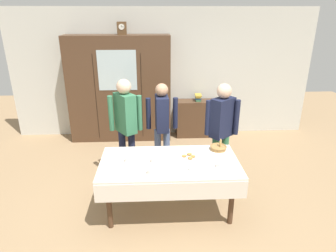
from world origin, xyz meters
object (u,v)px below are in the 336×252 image
object	(u,v)px
wall_cabinet	(120,89)
person_behind_table_right	(222,125)
book_stack	(198,97)
spoon_far_right	(153,154)
tea_cup_near_left	(128,160)
person_by_cabinet	(126,120)
tea_cup_back_edge	(219,166)
person_near_right_end	(162,120)
bookshelf_low	(197,118)
bread_basket	(218,147)
tea_cup_far_right	(192,169)
mantel_clock	(122,28)
dining_table	(170,169)
tea_cup_far_left	(150,172)
tea_cup_mid_right	(154,160)
pastry_plate	(189,157)
spoon_near_left	(213,159)
spoon_near_right	(117,156)

from	to	relation	value
wall_cabinet	person_behind_table_right	distance (m)	2.56
book_stack	spoon_far_right	distance (m)	2.57
tea_cup_near_left	person_by_cabinet	xyz separation A→B (m)	(-0.09, 0.87, 0.24)
tea_cup_back_edge	person_near_right_end	world-z (taller)	person_near_right_end
book_stack	person_behind_table_right	world-z (taller)	person_behind_table_right
bookshelf_low	bread_basket	size ratio (longest dim) A/B	3.84
tea_cup_near_left	person_by_cabinet	bearing A→B (deg)	95.74
tea_cup_far_right	mantel_clock	bearing A→B (deg)	110.51
dining_table	bookshelf_low	bearing A→B (deg)	74.00
person_near_right_end	tea_cup_back_edge	bearing A→B (deg)	-61.40
tea_cup_far_left	bread_basket	distance (m)	1.16
tea_cup_mid_right	person_near_right_end	xyz separation A→B (m)	(0.14, 1.09, 0.16)
tea_cup_mid_right	tea_cup_far_left	size ratio (longest dim) A/B	1.00
tea_cup_far_left	tea_cup_near_left	bearing A→B (deg)	132.23
tea_cup_mid_right	person_near_right_end	size ratio (longest dim) A/B	0.08
tea_cup_far_left	bread_basket	world-z (taller)	bread_basket
tea_cup_mid_right	person_by_cabinet	size ratio (longest dim) A/B	0.08
book_stack	person_behind_table_right	size ratio (longest dim) A/B	0.13
dining_table	book_stack	size ratio (longest dim) A/B	8.42
tea_cup_far_right	dining_table	bearing A→B (deg)	139.57
tea_cup_mid_right	tea_cup_near_left	distance (m)	0.34
tea_cup_back_edge	pastry_plate	world-z (taller)	tea_cup_back_edge
mantel_clock	book_stack	size ratio (longest dim) A/B	1.10
tea_cup_mid_right	spoon_far_right	xyz separation A→B (m)	(-0.01, 0.23, -0.02)
spoon_near_left	dining_table	bearing A→B (deg)	-172.03
tea_cup_near_left	spoon_near_left	distance (m)	1.15
tea_cup_back_edge	person_by_cabinet	xyz separation A→B (m)	(-1.27, 1.08, 0.24)
tea_cup_far_left	tea_cup_far_right	distance (m)	0.52
spoon_near_right	person_by_cabinet	size ratio (longest dim) A/B	0.07
bread_basket	tea_cup_far_right	bearing A→B (deg)	-127.93
dining_table	book_stack	bearing A→B (deg)	74.00
mantel_clock	tea_cup_mid_right	xyz separation A→B (m)	(0.58, -2.56, -1.52)
tea_cup_back_edge	tea_cup_near_left	bearing A→B (deg)	169.95
book_stack	person_near_right_end	size ratio (longest dim) A/B	0.14
wall_cabinet	spoon_near_left	bearing A→B (deg)	-59.13
spoon_far_right	person_behind_table_right	world-z (taller)	person_behind_table_right
pastry_plate	spoon_near_right	size ratio (longest dim) A/B	2.35
spoon_far_right	tea_cup_back_edge	bearing A→B (deg)	-26.47
bread_basket	spoon_near_left	world-z (taller)	bread_basket
spoon_far_right	person_behind_table_right	size ratio (longest dim) A/B	0.07
spoon_near_right	person_by_cabinet	distance (m)	0.76
tea_cup_mid_right	tea_cup_near_left	world-z (taller)	same
dining_table	spoon_far_right	xyz separation A→B (m)	(-0.22, 0.26, 0.10)
wall_cabinet	mantel_clock	world-z (taller)	mantel_clock
wall_cabinet	person_near_right_end	bearing A→B (deg)	-60.47
pastry_plate	spoon_near_left	xyz separation A→B (m)	(0.33, -0.04, -0.01)
book_stack	tea_cup_back_edge	world-z (taller)	book_stack
mantel_clock	tea_cup_far_left	bearing A→B (deg)	-79.41
dining_table	wall_cabinet	bearing A→B (deg)	109.16
tea_cup_mid_right	spoon_near_right	bearing A→B (deg)	160.24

